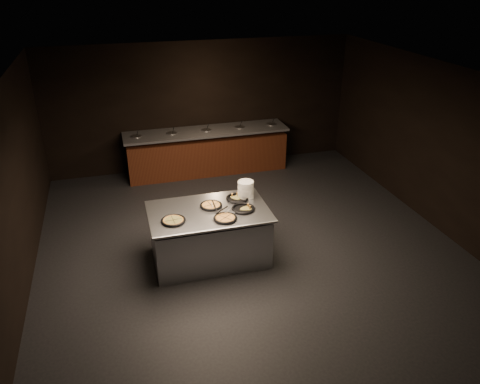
# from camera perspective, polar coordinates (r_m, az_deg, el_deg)

# --- Properties ---
(room) EXTENTS (7.02, 8.02, 2.92)m
(room) POSITION_cam_1_polar(r_m,az_deg,el_deg) (7.24, 1.75, 2.19)
(room) COLOR black
(room) RESTS_ON ground
(salad_bar) EXTENTS (3.70, 0.83, 1.18)m
(salad_bar) POSITION_cam_1_polar(r_m,az_deg,el_deg) (10.82, -4.02, 4.64)
(salad_bar) COLOR #5C2A15
(salad_bar) RESTS_ON ground
(serving_counter) EXTENTS (1.89, 1.22, 0.90)m
(serving_counter) POSITION_cam_1_polar(r_m,az_deg,el_deg) (7.59, -3.76, -5.36)
(serving_counter) COLOR silver
(serving_counter) RESTS_ON ground
(plate_stack) EXTENTS (0.26, 0.26, 0.28)m
(plate_stack) POSITION_cam_1_polar(r_m,az_deg,el_deg) (7.70, 0.70, 0.33)
(plate_stack) COLOR white
(plate_stack) RESTS_ON serving_counter
(pan_veggie_whole) EXTENTS (0.37, 0.37, 0.04)m
(pan_veggie_whole) POSITION_cam_1_polar(r_m,az_deg,el_deg) (7.09, -8.14, -3.46)
(pan_veggie_whole) COLOR black
(pan_veggie_whole) RESTS_ON serving_counter
(pan_cheese_whole) EXTENTS (0.36, 0.36, 0.04)m
(pan_cheese_whole) POSITION_cam_1_polar(r_m,az_deg,el_deg) (7.46, -3.55, -1.63)
(pan_cheese_whole) COLOR black
(pan_cheese_whole) RESTS_ON serving_counter
(pan_cheese_slices_a) EXTENTS (0.37, 0.37, 0.04)m
(pan_cheese_slices_a) POSITION_cam_1_polar(r_m,az_deg,el_deg) (7.68, -0.33, -0.74)
(pan_cheese_slices_a) COLOR black
(pan_cheese_slices_a) RESTS_ON serving_counter
(pan_cheese_slices_b) EXTENTS (0.36, 0.36, 0.04)m
(pan_cheese_slices_b) POSITION_cam_1_polar(r_m,az_deg,el_deg) (7.08, -1.80, -3.20)
(pan_cheese_slices_b) COLOR black
(pan_cheese_slices_b) RESTS_ON serving_counter
(pan_veggie_slices) EXTENTS (0.37, 0.37, 0.04)m
(pan_veggie_slices) POSITION_cam_1_polar(r_m,az_deg,el_deg) (7.35, 0.39, -2.03)
(pan_veggie_slices) COLOR black
(pan_veggie_slices) RESTS_ON serving_counter
(server_left) EXTENTS (0.11, 0.29, 0.14)m
(server_left) POSITION_cam_1_polar(r_m,az_deg,el_deg) (7.35, -3.30, -1.64)
(server_left) COLOR silver
(server_left) RESTS_ON serving_counter
(server_right) EXTENTS (0.30, 0.09, 0.14)m
(server_right) POSITION_cam_1_polar(r_m,az_deg,el_deg) (7.18, -1.86, -2.30)
(server_right) COLOR silver
(server_right) RESTS_ON serving_counter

